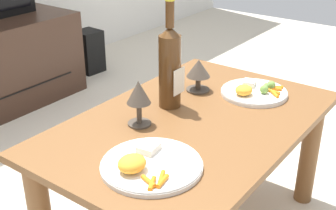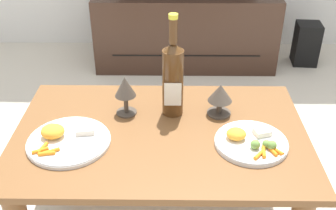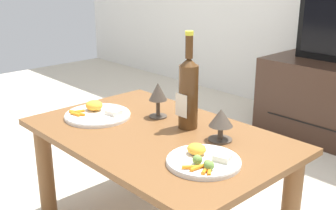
{
  "view_description": "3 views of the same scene",
  "coord_description": "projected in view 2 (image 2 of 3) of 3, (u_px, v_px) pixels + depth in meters",
  "views": [
    {
      "loc": [
        -1.09,
        -0.71,
        1.13
      ],
      "look_at": [
        -0.05,
        0.07,
        0.52
      ],
      "focal_mm": 47.64,
      "sensor_mm": 36.0,
      "label": 1
    },
    {
      "loc": [
        0.04,
        -1.16,
        1.3
      ],
      "look_at": [
        0.03,
        0.05,
        0.55
      ],
      "focal_mm": 44.14,
      "sensor_mm": 36.0,
      "label": 2
    },
    {
      "loc": [
        1.12,
        -0.99,
        1.07
      ],
      "look_at": [
        -0.0,
        0.06,
        0.57
      ],
      "focal_mm": 44.93,
      "sensor_mm": 36.0,
      "label": 3
    }
  ],
  "objects": [
    {
      "name": "floor_speaker",
      "position": [
        306.0,
        44.0,
        2.87
      ],
      "size": [
        0.17,
        0.17,
        0.29
      ],
      "primitive_type": "cube",
      "rotation": [
        0.0,
        0.0,
        -0.07
      ],
      "color": "black",
      "rests_on": "ground_plane"
    },
    {
      "name": "goblet_left",
      "position": [
        125.0,
        89.0,
        1.48
      ],
      "size": [
        0.08,
        0.08,
        0.15
      ],
      "color": "#473D33",
      "rests_on": "dining_table"
    },
    {
      "name": "tv_stand",
      "position": [
        185.0,
        27.0,
        2.85
      ],
      "size": [
        1.21,
        0.5,
        0.5
      ],
      "color": "#382319",
      "rests_on": "ground_plane"
    },
    {
      "name": "wine_bottle",
      "position": [
        173.0,
        76.0,
        1.45
      ],
      "size": [
        0.08,
        0.08,
        0.38
      ],
      "color": "#4C2D14",
      "rests_on": "dining_table"
    },
    {
      "name": "goblet_right",
      "position": [
        220.0,
        95.0,
        1.48
      ],
      "size": [
        0.09,
        0.09,
        0.12
      ],
      "color": "#473D33",
      "rests_on": "dining_table"
    },
    {
      "name": "dinner_plate_left",
      "position": [
        67.0,
        140.0,
        1.37
      ],
      "size": [
        0.28,
        0.28,
        0.06
      ],
      "color": "white",
      "rests_on": "dining_table"
    },
    {
      "name": "dinner_plate_right",
      "position": [
        251.0,
        142.0,
        1.36
      ],
      "size": [
        0.24,
        0.24,
        0.05
      ],
      "color": "white",
      "rests_on": "dining_table"
    },
    {
      "name": "dining_table",
      "position": [
        161.0,
        153.0,
        1.48
      ],
      "size": [
        1.02,
        0.65,
        0.47
      ],
      "color": "brown",
      "rests_on": "ground_plane"
    }
  ]
}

